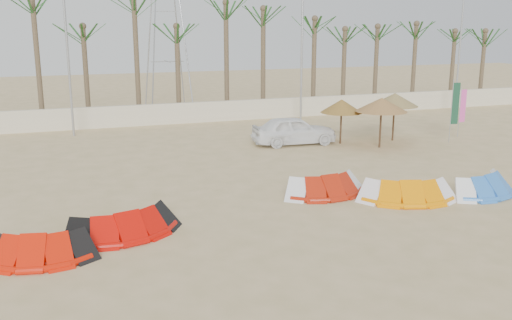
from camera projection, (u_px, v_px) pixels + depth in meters
name	position (u px, v px, depth m)	size (l,w,h in m)	color
ground	(328.00, 253.00, 15.89)	(120.00, 120.00, 0.00)	#D7B685
boundary_wall	(172.00, 114.00, 35.89)	(60.00, 0.30, 1.30)	beige
palm_line	(174.00, 19.00, 36.12)	(52.00, 4.00, 7.70)	brown
lamp_b	(67.00, 32.00, 30.92)	(1.25, 0.14, 11.00)	#A5A8AD
lamp_c	(303.00, 30.00, 35.46)	(1.25, 0.14, 11.00)	#A5A8AD
lamp_d	(462.00, 29.00, 39.34)	(1.25, 0.14, 11.00)	#A5A8AD
pylon	(169.00, 110.00, 41.87)	(3.00, 3.00, 14.00)	#A5A8AD
kite_red_left	(36.00, 243.00, 15.47)	(3.32, 2.05, 0.90)	red
kite_red_mid	(123.00, 220.00, 17.29)	(3.78, 2.29, 0.90)	red
kite_red_right	(323.00, 183.00, 21.30)	(3.34, 1.76, 0.90)	#AD1E0A
kite_orange	(403.00, 188.00, 20.63)	(3.76, 2.38, 0.90)	#FF8900
kite_blue	(481.00, 183.00, 21.33)	(3.33, 2.19, 0.90)	blue
parasol_left	(342.00, 106.00, 29.77)	(2.21, 2.21, 2.35)	#4C331E
parasol_mid	(382.00, 105.00, 28.76)	(2.62, 2.62, 2.56)	#4C331E
parasol_right	(395.00, 100.00, 30.49)	(2.52, 2.52, 2.58)	#4C331E
flag_pink	(462.00, 107.00, 31.61)	(0.45, 0.06, 2.80)	#A5A8AD
flag_green	(454.00, 105.00, 30.02)	(0.45, 0.06, 3.38)	#A5A8AD
car	(294.00, 130.00, 29.83)	(1.77, 4.41, 1.50)	white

